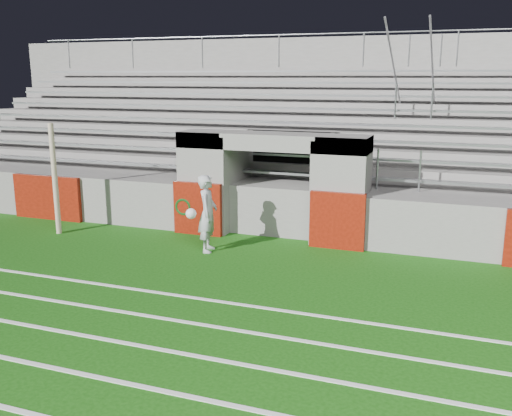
% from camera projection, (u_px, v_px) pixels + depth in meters
% --- Properties ---
extents(ground, '(90.00, 90.00, 0.00)m').
position_uv_depth(ground, '(215.00, 280.00, 11.35)').
color(ground, '#13490C').
rests_on(ground, ground).
extents(field_post, '(0.13, 0.13, 2.83)m').
position_uv_depth(field_post, '(55.00, 179.00, 14.43)').
color(field_post, '#C5AD92').
rests_on(field_post, ground).
extents(stadium_structure, '(26.00, 8.48, 5.42)m').
position_uv_depth(stadium_structure, '(316.00, 155.00, 18.30)').
color(stadium_structure, slate).
rests_on(stadium_structure, ground).
extents(goalkeeper_with_ball, '(0.71, 0.74, 1.79)m').
position_uv_depth(goalkeeper_with_ball, '(207.00, 213.00, 13.05)').
color(goalkeeper_with_ball, '#A8ACB2').
rests_on(goalkeeper_with_ball, ground).
extents(hose_coil, '(0.55, 0.15, 0.55)m').
position_uv_depth(hose_coil, '(184.00, 207.00, 14.61)').
color(hose_coil, '#0C3F10').
rests_on(hose_coil, ground).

